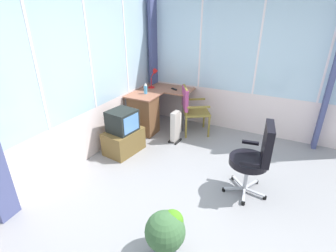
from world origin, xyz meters
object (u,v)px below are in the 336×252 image
(tv_remote, at_px, (174,89))
(spray_bottle, at_px, (146,88))
(wooden_armchair, at_px, (190,105))
(office_chair, at_px, (256,155))
(space_heater, at_px, (176,126))
(desk_lamp, at_px, (155,75))
(potted_plant, at_px, (166,231))
(tv_on_stand, at_px, (123,134))
(desk, at_px, (145,112))

(tv_remote, bearing_deg, spray_bottle, 171.28)
(wooden_armchair, xyz_separation_m, office_chair, (-1.32, -1.44, -0.00))
(wooden_armchair, relative_size, space_heater, 1.59)
(desk_lamp, relative_size, wooden_armchair, 0.42)
(space_heater, relative_size, potted_plant, 1.19)
(office_chair, distance_m, potted_plant, 1.50)
(wooden_armchair, relative_size, office_chair, 0.92)
(spray_bottle, bearing_deg, wooden_armchair, -71.47)
(desk_lamp, height_order, tv_on_stand, desk_lamp)
(tv_on_stand, distance_m, space_heater, 0.98)
(tv_remote, height_order, space_heater, tv_remote)
(desk_lamp, xyz_separation_m, tv_on_stand, (-1.38, -0.13, -0.70))
(tv_remote, distance_m, office_chair, 2.42)
(wooden_armchair, height_order, tv_on_stand, wooden_armchair)
(spray_bottle, relative_size, potted_plant, 0.43)
(spray_bottle, distance_m, office_chair, 2.50)
(desk_lamp, xyz_separation_m, spray_bottle, (-0.47, -0.05, -0.16))
(spray_bottle, bearing_deg, desk, -171.55)
(office_chair, height_order, tv_on_stand, office_chair)
(spray_bottle, relative_size, space_heater, 0.36)
(tv_remote, xyz_separation_m, space_heater, (-0.65, -0.35, -0.48))
(tv_on_stand, bearing_deg, wooden_armchair, -31.48)
(wooden_armchair, distance_m, space_heater, 0.53)
(wooden_armchair, xyz_separation_m, potted_plant, (-2.66, -0.84, -0.30))
(desk_lamp, height_order, space_heater, desk_lamp)
(wooden_armchair, bearing_deg, potted_plant, -162.47)
(office_chair, relative_size, space_heater, 1.72)
(desk, distance_m, desk_lamp, 0.82)
(tv_on_stand, bearing_deg, tv_remote, -11.83)
(desk, height_order, tv_on_stand, desk)
(potted_plant, bearing_deg, tv_remote, 23.85)
(tv_remote, bearing_deg, tv_on_stand, -162.60)
(spray_bottle, distance_m, wooden_armchair, 0.90)
(office_chair, height_order, potted_plant, office_chair)
(tv_remote, relative_size, office_chair, 0.15)
(spray_bottle, relative_size, wooden_armchair, 0.23)
(tv_remote, distance_m, spray_bottle, 0.62)
(spray_bottle, height_order, office_chair, office_chair)
(space_heater, bearing_deg, desk, 81.91)
(space_heater, distance_m, potted_plant, 2.41)
(office_chair, height_order, space_heater, office_chair)
(spray_bottle, distance_m, potted_plant, 2.96)
(potted_plant, bearing_deg, tv_on_stand, 46.49)
(desk, height_order, space_heater, desk)
(tv_remote, relative_size, tv_on_stand, 0.20)
(office_chair, xyz_separation_m, tv_on_stand, (0.14, 2.16, -0.25))
(desk, relative_size, tv_remote, 7.66)
(desk_lamp, distance_m, potted_plant, 3.40)
(office_chair, bearing_deg, potted_plant, 155.82)
(tv_remote, height_order, potted_plant, tv_remote)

